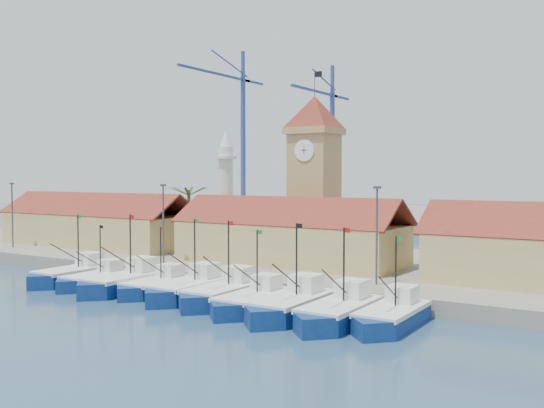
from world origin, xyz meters
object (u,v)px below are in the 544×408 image
Objects in this scene: boat_5 at (222,295)px; minaret at (226,188)px; clock_tower at (314,172)px; boat_0 at (72,276)px.

minaret reaches higher than boat_5.
clock_tower is 15.30m from minaret.
minaret is (-17.93, 24.69, 8.92)m from boat_5.
minaret is (2.04, 24.84, 8.93)m from boat_0.
minaret is at bearing 85.32° from boat_0.
clock_tower reaches higher than boat_5.
boat_5 is at bearing -82.63° from clock_tower.
clock_tower reaches higher than boat_0.
boat_0 is 30.60m from clock_tower.
boat_5 is 0.46× the size of clock_tower.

